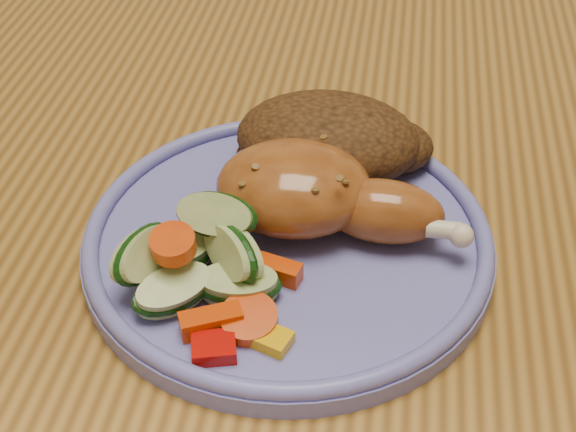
{
  "coord_description": "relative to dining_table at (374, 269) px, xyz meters",
  "views": [
    {
      "loc": [
        -0.0,
        -0.42,
        1.07
      ],
      "look_at": [
        -0.05,
        -0.08,
        0.78
      ],
      "focal_mm": 50.0,
      "sensor_mm": 36.0,
      "label": 1
    }
  ],
  "objects": [
    {
      "name": "chicken_leg",
      "position": [
        -0.04,
        -0.07,
        0.12
      ],
      "size": [
        0.15,
        0.08,
        0.05
      ],
      "color": "brown",
      "rests_on": "plate"
    },
    {
      "name": "plate",
      "position": [
        -0.05,
        -0.08,
        0.09
      ],
      "size": [
        0.24,
        0.24,
        0.01
      ],
      "primitive_type": "cylinder",
      "color": "#6061B0",
      "rests_on": "dining_table"
    },
    {
      "name": "chair_far",
      "position": [
        0.0,
        0.63,
        -0.17
      ],
      "size": [
        0.42,
        0.42,
        0.91
      ],
      "color": "#4C2D16",
      "rests_on": "ground"
    },
    {
      "name": "rice_pilaf",
      "position": [
        -0.03,
        -0.01,
        0.11
      ],
      "size": [
        0.13,
        0.08,
        0.05
      ],
      "color": "#462911",
      "rests_on": "plate"
    },
    {
      "name": "dining_table",
      "position": [
        0.0,
        0.0,
        0.0
      ],
      "size": [
        0.9,
        1.4,
        0.75
      ],
      "color": "olive",
      "rests_on": "ground"
    },
    {
      "name": "plate_rim",
      "position": [
        -0.05,
        -0.08,
        0.1
      ],
      "size": [
        0.24,
        0.24,
        0.01
      ],
      "primitive_type": "torus",
      "color": "#6061B0",
      "rests_on": "plate"
    },
    {
      "name": "vegetable_pile",
      "position": [
        -0.09,
        -0.12,
        0.11
      ],
      "size": [
        0.11,
        0.1,
        0.05
      ],
      "color": "#A50A05",
      "rests_on": "plate"
    }
  ]
}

